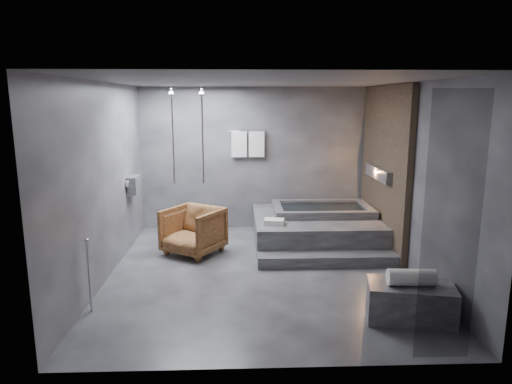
{
  "coord_description": "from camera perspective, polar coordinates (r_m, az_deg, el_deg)",
  "views": [
    {
      "loc": [
        -0.33,
        -6.48,
        2.55
      ],
      "look_at": [
        -0.07,
        0.3,
        1.17
      ],
      "focal_mm": 32.0,
      "sensor_mm": 36.0,
      "label": 1
    }
  ],
  "objects": [
    {
      "name": "tub_deck",
      "position": [
        8.37,
        7.41,
        -4.59
      ],
      "size": [
        2.2,
        2.0,
        0.5
      ],
      "primitive_type": "cube",
      "color": "#343436",
      "rests_on": "ground"
    },
    {
      "name": "driftwood_chair",
      "position": [
        7.75,
        -7.85,
        -4.81
      ],
      "size": [
        1.18,
        1.18,
        0.79
      ],
      "primitive_type": "imported",
      "rotation": [
        0.0,
        0.0,
        -0.57
      ],
      "color": "#452611",
      "rests_on": "ground"
    },
    {
      "name": "tub_step",
      "position": [
        7.31,
        8.92,
        -8.34
      ],
      "size": [
        2.2,
        0.36,
        0.18
      ],
      "primitive_type": "cube",
      "color": "#343436",
      "rests_on": "ground"
    },
    {
      "name": "deck_towel",
      "position": [
        7.66,
        2.28,
        -3.74
      ],
      "size": [
        0.36,
        0.29,
        0.09
      ],
      "primitive_type": "cube",
      "rotation": [
        0.0,
        0.0,
        -0.17
      ],
      "color": "silver",
      "rests_on": "tub_deck"
    },
    {
      "name": "concrete_bench",
      "position": [
        5.79,
        18.73,
        -12.92
      ],
      "size": [
        1.07,
        0.73,
        0.44
      ],
      "primitive_type": "cube",
      "rotation": [
        0.0,
        0.0,
        -0.22
      ],
      "color": "#353538",
      "rests_on": "ground"
    },
    {
      "name": "room",
      "position": [
        6.81,
        3.96,
        4.53
      ],
      "size": [
        5.0,
        5.04,
        2.82
      ],
      "color": "#2E2F31",
      "rests_on": "ground"
    },
    {
      "name": "rolled_towel",
      "position": [
        5.65,
        18.85,
        -10.07
      ],
      "size": [
        0.56,
        0.23,
        0.2
      ],
      "primitive_type": "cylinder",
      "rotation": [
        0.0,
        1.57,
        -0.06
      ],
      "color": "white",
      "rests_on": "concrete_bench"
    }
  ]
}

